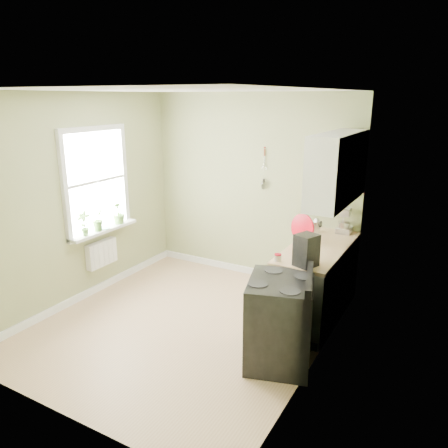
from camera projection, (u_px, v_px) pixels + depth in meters
The scene contains 21 objects.
floor at pixel (185, 325), 5.26m from camera, with size 3.20×3.60×0.02m, color tan.
ceiling at pixel (178, 89), 4.49m from camera, with size 3.20×3.60×0.02m, color white.
wall_back at pixel (252, 188), 6.39m from camera, with size 3.20×0.02×2.70m, color tan.
wall_left at pixel (79, 200), 5.63m from camera, with size 0.02×3.60×2.70m, color tan.
wall_right at pixel (322, 238), 4.12m from camera, with size 0.02×3.60×2.70m, color tan.
base_cabinets at pixel (317, 283), 5.36m from camera, with size 0.60×1.60×0.87m, color white.
countertop at pixel (319, 248), 5.23m from camera, with size 0.64×1.60×0.04m, color #D7B183.
upper_cabinets at pixel (338, 168), 4.98m from camera, with size 0.35×1.40×0.80m, color white.
window at pixel (96, 181), 5.81m from camera, with size 0.06×1.14×1.44m.
window_sill at pixel (104, 230), 5.97m from camera, with size 0.18×1.14×0.04m, color white.
radiator at pixel (101, 253), 6.03m from camera, with size 0.12×0.50×0.35m, color white.
wall_utensils at pixel (264, 175), 6.21m from camera, with size 0.02×0.14×0.58m.
stove at pixel (280, 321), 4.40m from camera, with size 0.84×0.89×1.02m.
stand_mixer at pixel (345, 221), 5.75m from camera, with size 0.19×0.31×0.36m.
kettle at pixel (316, 225), 5.73m from camera, with size 0.19×0.11×0.20m.
coffee_maker at pixel (306, 251), 4.59m from camera, with size 0.26×0.27×0.35m.
red_tray at pixel (302, 228), 5.35m from camera, with size 0.36×0.36×0.02m, color #A60715.
jar at pixel (278, 258), 4.74m from camera, with size 0.08×0.08×0.08m.
plant_a at pixel (84, 223), 5.62m from camera, with size 0.17×0.12×0.33m, color #4E7C32.
plant_b at pixel (98, 219), 5.83m from camera, with size 0.18×0.14×0.32m, color #4E7C32.
plant_c at pixel (119, 213), 6.16m from camera, with size 0.18×0.18×0.31m, color #4E7C32.
Camera 1 is at (2.72, -3.86, 2.64)m, focal length 35.00 mm.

